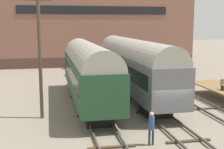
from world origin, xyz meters
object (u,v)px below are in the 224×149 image
(person_worker, at_px, (151,125))
(utility_pole, at_px, (40,50))
(train_car_grey, at_px, (133,64))
(train_car_green, at_px, (88,69))

(person_worker, relative_size, utility_pole, 0.20)
(train_car_grey, bearing_deg, train_car_green, -155.05)
(train_car_grey, xyz_separation_m, person_worker, (-2.19, -11.58, -1.83))
(train_car_grey, height_order, person_worker, train_car_grey)
(train_car_grey, bearing_deg, utility_pole, -146.54)
(train_car_green, bearing_deg, person_worker, -77.12)
(train_car_grey, relative_size, train_car_green, 1.19)
(train_car_green, height_order, person_worker, train_car_green)
(person_worker, xyz_separation_m, utility_pole, (-5.87, 6.25, 3.62))
(person_worker, bearing_deg, utility_pole, 133.19)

